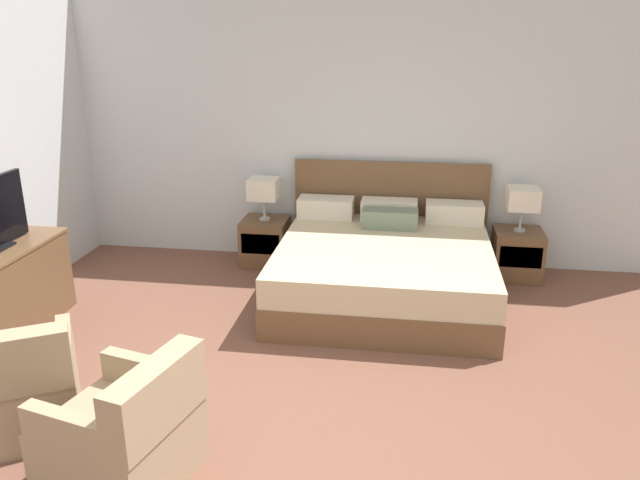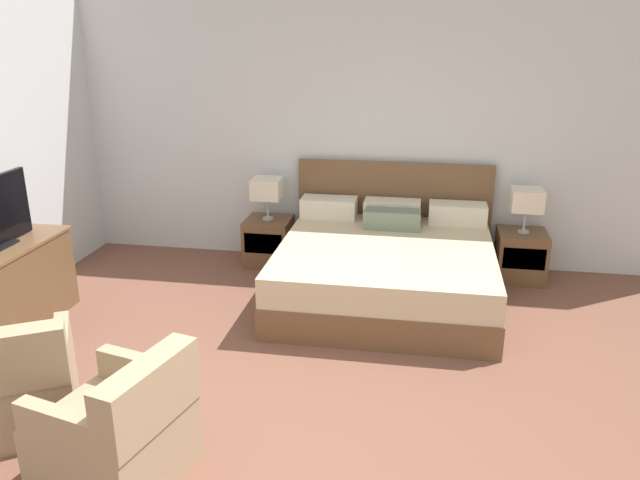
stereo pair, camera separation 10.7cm
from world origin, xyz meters
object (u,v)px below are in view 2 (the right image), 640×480
(armchair_by_window, at_px, (15,386))
(dresser, at_px, (6,287))
(bed, at_px, (386,267))
(table_lamp_right, at_px, (527,200))
(armchair_companion, at_px, (120,432))
(nightstand_left, at_px, (269,241))
(table_lamp_left, at_px, (267,189))
(nightstand_right, at_px, (521,256))

(armchair_by_window, bearing_deg, dresser, 126.86)
(bed, xyz_separation_m, table_lamp_right, (1.27, 0.67, 0.51))
(table_lamp_right, height_order, dresser, table_lamp_right)
(bed, height_order, armchair_by_window, bed)
(armchair_by_window, distance_m, armchair_companion, 0.91)
(nightstand_left, relative_size, armchair_by_window, 0.51)
(armchair_by_window, xyz_separation_m, armchair_companion, (0.85, -0.32, 0.00))
(bed, xyz_separation_m, dresser, (-2.99, -1.17, 0.07))
(bed, xyz_separation_m, armchair_by_window, (-2.10, -2.36, -0.01))
(nightstand_left, bearing_deg, table_lamp_right, 0.03)
(armchair_by_window, bearing_deg, table_lamp_left, 74.81)
(table_lamp_right, bearing_deg, bed, -152.11)
(table_lamp_left, xyz_separation_m, armchair_by_window, (-0.82, -3.04, -0.52))
(nightstand_right, relative_size, table_lamp_right, 1.12)
(table_lamp_right, xyz_separation_m, armchair_companion, (-2.52, -3.36, -0.52))
(armchair_companion, bearing_deg, table_lamp_right, 53.09)
(table_lamp_left, distance_m, armchair_companion, 3.40)
(bed, relative_size, armchair_by_window, 2.10)
(table_lamp_left, height_order, armchair_by_window, table_lamp_left)
(dresser, bearing_deg, nightstand_right, 23.35)
(bed, distance_m, armchair_companion, 2.96)
(nightstand_right, bearing_deg, table_lamp_right, 90.00)
(dresser, distance_m, armchair_by_window, 1.50)
(nightstand_right, height_order, table_lamp_right, table_lamp_right)
(dresser, height_order, armchair_companion, armchair_companion)
(nightstand_left, height_order, dresser, dresser)
(nightstand_left, bearing_deg, armchair_companion, -89.59)
(nightstand_left, bearing_deg, bed, -27.84)
(nightstand_left, xyz_separation_m, dresser, (-1.72, -1.84, 0.13))
(armchair_by_window, bearing_deg, bed, 48.42)
(bed, bearing_deg, table_lamp_left, 152.11)
(bed, relative_size, table_lamp_right, 4.56)
(table_lamp_left, height_order, dresser, table_lamp_left)
(nightstand_right, height_order, armchair_companion, armchair_companion)
(table_lamp_right, height_order, armchair_by_window, table_lamp_right)
(nightstand_left, height_order, nightstand_right, same)
(dresser, bearing_deg, table_lamp_right, 23.36)
(nightstand_right, xyz_separation_m, table_lamp_right, (0.00, 0.00, 0.56))
(bed, relative_size, nightstand_left, 4.09)
(armchair_by_window, bearing_deg, table_lamp_right, 42.03)
(bed, relative_size, nightstand_right, 4.09)
(bed, distance_m, nightstand_right, 1.44)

